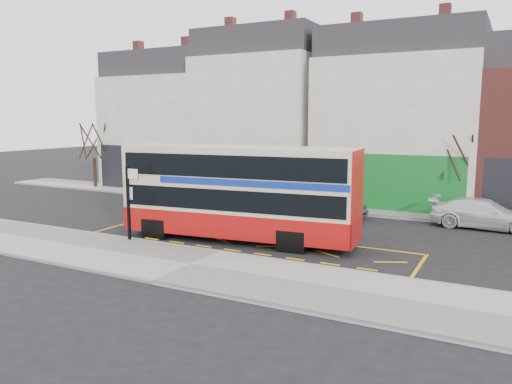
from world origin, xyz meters
The scene contains 15 objects.
ground centered at (0.00, 0.00, 0.00)m, with size 120.00×120.00×0.00m, color black.
pavement centered at (0.00, -2.30, 0.07)m, with size 40.00×4.00×0.15m, color #9D9995.
kerb centered at (0.00, -0.38, 0.07)m, with size 40.00×0.15×0.15m, color gray.
far_pavement centered at (0.00, 11.00, 0.07)m, with size 50.00×3.00×0.15m, color #9D9995.
road_markings centered at (0.00, 1.60, 0.01)m, with size 14.00×3.40×0.01m, color gold, non-canonical shape.
terrace_far_left centered at (-13.50, 14.99, 4.82)m, with size 8.00×8.01×10.80m.
terrace_left centered at (-5.50, 14.99, 5.32)m, with size 8.00×8.01×11.80m.
terrace_green_shop centered at (3.50, 14.99, 5.07)m, with size 9.00×8.01×11.30m.
double_decker_bus centered at (-0.38, 1.85, 2.09)m, with size 10.14×3.35×3.97m.
bus_stop_post centered at (-4.17, -0.59, 1.98)m, with size 0.76×0.13×3.05m.
car_silver centered at (-8.26, 9.77, 0.68)m, with size 1.60×3.97×1.35m, color #A2A3A7.
car_grey centered at (1.17, 8.54, 0.66)m, with size 1.39×3.99×1.31m, color #3C3F43.
car_white centered at (8.58, 9.24, 0.69)m, with size 1.94×4.78×1.39m, color white.
street_tree_left centered at (-17.47, 10.60, 4.13)m, with size 2.81×2.81×6.06m.
street_tree_right centered at (7.11, 11.49, 3.76)m, with size 2.55×2.55×5.51m.
Camera 1 is at (9.76, -16.02, 5.15)m, focal length 35.00 mm.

